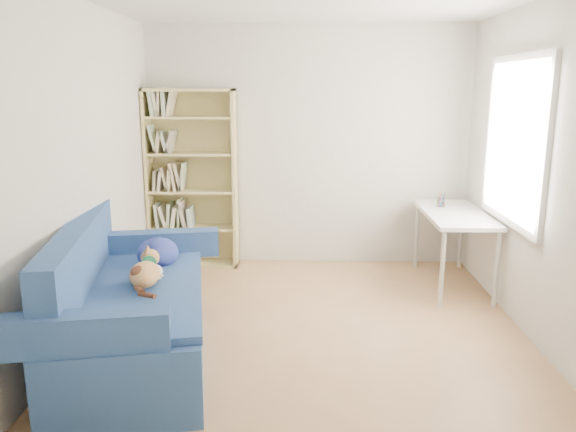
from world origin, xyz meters
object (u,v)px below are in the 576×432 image
at_px(sofa, 129,309).
at_px(desk, 455,219).
at_px(bookshelf, 193,186).
at_px(pen_cup, 441,201).

relative_size(sofa, desk, 1.71).
bearing_deg(bookshelf, sofa, -91.29).
distance_m(sofa, pen_cup, 3.29).
distance_m(sofa, bookshelf, 2.27).
relative_size(sofa, pen_cup, 14.44).
bearing_deg(desk, sofa, -149.64).
bearing_deg(bookshelf, pen_cup, -7.35).
distance_m(sofa, desk, 3.20).
xyz_separation_m(desk, pen_cup, (-0.08, 0.27, 0.13)).
relative_size(desk, pen_cup, 8.44).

